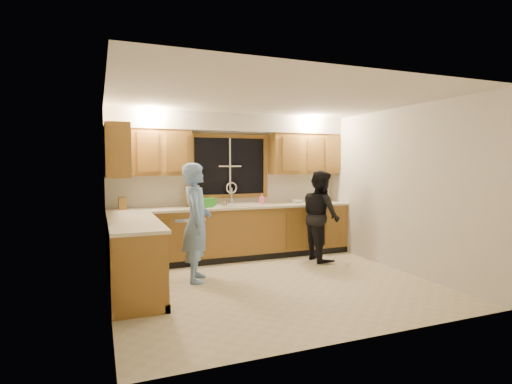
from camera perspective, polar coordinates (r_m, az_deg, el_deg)
floor at (r=5.62m, az=2.40°, el=-12.93°), size 4.20×4.20×0.00m
ceiling at (r=5.45m, az=2.48°, el=13.11°), size 4.20×4.20×0.00m
wall_back at (r=7.17m, az=-3.77°, el=0.90°), size 4.20×0.00×4.20m
wall_left at (r=4.93m, az=-20.47°, el=-0.76°), size 0.00×3.80×3.80m
wall_right at (r=6.53m, az=19.51°, el=0.38°), size 0.00×3.80×3.80m
base_cabinets_back at (r=6.97m, az=-2.98°, el=-5.89°), size 4.20×0.60×0.88m
base_cabinets_left at (r=5.41m, az=-17.12°, el=-8.96°), size 0.60×1.90×0.88m
countertop_back at (r=6.90m, az=-2.95°, el=-2.14°), size 4.20×0.63×0.04m
countertop_left at (r=5.33m, az=-17.06°, el=-4.13°), size 0.63×1.90×0.04m
upper_cabinets_left at (r=6.69m, az=-15.09°, el=5.47°), size 1.35×0.33×0.75m
upper_cabinets_right at (r=7.57m, az=6.97°, el=5.39°), size 1.35×0.33×0.75m
upper_cabinets_return at (r=6.04m, az=-19.26°, el=5.56°), size 0.33×0.90×0.75m
soffit at (r=7.02m, az=-3.36°, el=9.82°), size 4.20×0.35×0.30m
window_frame at (r=7.15m, az=-3.76°, el=3.70°), size 1.44×0.03×1.14m
sink at (r=6.92m, az=-3.00°, el=-2.41°), size 0.86×0.52×0.57m
dishwasher at (r=6.75m, az=-9.85°, el=-6.53°), size 0.60×0.56×0.82m
stove at (r=4.85m, az=-16.58°, el=-10.32°), size 0.58×0.75×0.90m
man at (r=5.64m, az=-8.49°, el=-4.29°), size 0.55×0.69×1.65m
woman at (r=6.88m, az=9.23°, el=-3.32°), size 0.62×0.78×1.53m
knife_block at (r=6.60m, az=-18.55°, el=-1.55°), size 0.12×0.10×0.21m
cutting_board at (r=6.87m, az=-8.97°, el=-0.54°), size 0.28×0.15×0.35m
dish_crate at (r=6.73m, az=-7.56°, el=-1.52°), size 0.39×0.37×0.15m
soap_bottle at (r=7.12m, az=0.82°, el=-0.97°), size 0.12×0.12×0.20m
bowl at (r=7.42m, az=5.82°, el=-1.34°), size 0.31×0.31×0.06m
can_left at (r=6.62m, az=-4.41°, el=-1.68°), size 0.07×0.07×0.13m
can_right at (r=6.62m, az=-4.68°, el=-1.71°), size 0.08×0.08×0.12m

